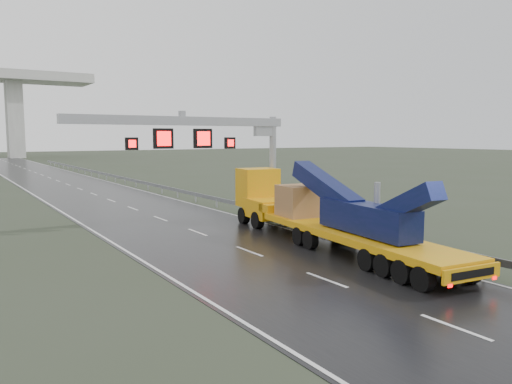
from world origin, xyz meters
TOP-DOWN VIEW (x-y plane):
  - ground at (0.00, 0.00)m, footprint 400.00×400.00m
  - road at (0.00, 40.00)m, footprint 11.00×200.00m
  - guardrail at (6.10, 30.00)m, footprint 0.20×140.00m
  - sign_gantry at (2.10, 17.99)m, footprint 14.90×1.20m
  - heavy_haul_truck at (4.44, 10.61)m, footprint 4.83×19.07m
  - exit_sign_pair at (7.10, 16.56)m, footprint 1.38×0.46m
  - striped_barrier at (6.00, 15.16)m, footprint 0.65×0.46m

SIDE VIEW (x-z plane):
  - ground at x=0.00m, z-range 0.00..0.00m
  - road at x=0.00m, z-range 0.00..0.02m
  - striped_barrier at x=6.00m, z-range 0.00..1.00m
  - guardrail at x=6.10m, z-range 0.00..1.40m
  - exit_sign_pair at x=7.10m, z-range 0.49..2.93m
  - heavy_haul_truck at x=4.44m, z-range -0.50..3.94m
  - sign_gantry at x=2.10m, z-range 1.90..9.33m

